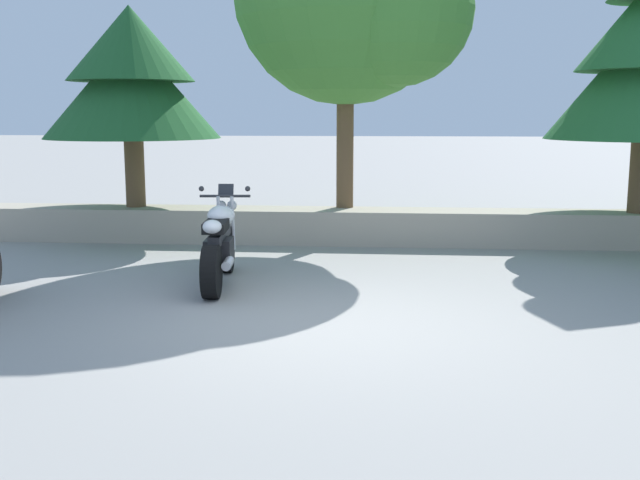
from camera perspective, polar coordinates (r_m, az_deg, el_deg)
The scene contains 4 objects.
ground_plane at distance 7.74m, azimuth -0.10°, elevation -6.24°, with size 120.00×120.00×0.00m, color gray.
stone_wall at distance 12.37m, azimuth 1.82°, elevation 1.05°, with size 36.00×0.80×0.55m, color #A89E89.
motorcycle_white_centre at distance 9.44m, azimuth -7.52°, elevation -0.40°, with size 0.67×2.07×1.18m.
pine_tree_far_left at distance 13.00m, azimuth -14.01°, elevation 11.89°, with size 2.87×2.87×3.26m.
Camera 1 is at (0.64, -7.42, 2.11)m, focal length 42.62 mm.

